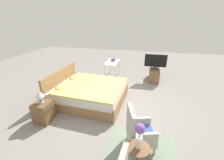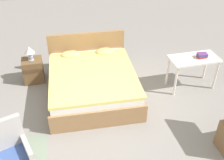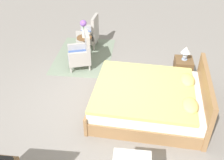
{
  "view_description": "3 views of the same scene",
  "coord_description": "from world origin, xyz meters",
  "px_view_note": "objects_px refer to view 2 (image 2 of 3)",
  "views": [
    {
      "loc": [
        -3.99,
        -0.66,
        2.58
      ],
      "look_at": [
        0.0,
        0.27,
        0.82
      ],
      "focal_mm": 24.0,
      "sensor_mm": 36.0,
      "label": 1
    },
    {
      "loc": [
        -0.66,
        -3.49,
        3.52
      ],
      "look_at": [
        0.25,
        0.25,
        0.83
      ],
      "focal_mm": 42.0,
      "sensor_mm": 36.0,
      "label": 2
    },
    {
      "loc": [
        4.08,
        0.75,
        3.6
      ],
      "look_at": [
        -0.04,
        0.29,
        0.69
      ],
      "focal_mm": 42.0,
      "sensor_mm": 36.0,
      "label": 3
    }
  ],
  "objects_px": {
    "table_lamp": "(29,51)",
    "book_stack": "(202,55)",
    "vanity_desk": "(194,62)",
    "nightstand": "(33,70)",
    "bed": "(92,81)",
    "armchair_by_window_right": "(11,154)"
  },
  "relations": [
    {
      "from": "book_stack",
      "to": "armchair_by_window_right",
      "type": "bearing_deg",
      "value": -160.01
    },
    {
      "from": "table_lamp",
      "to": "book_stack",
      "type": "height_order",
      "value": "table_lamp"
    },
    {
      "from": "bed",
      "to": "vanity_desk",
      "type": "relative_size",
      "value": 2.17
    },
    {
      "from": "bed",
      "to": "nightstand",
      "type": "height_order",
      "value": "bed"
    },
    {
      "from": "bed",
      "to": "table_lamp",
      "type": "distance_m",
      "value": 1.52
    },
    {
      "from": "nightstand",
      "to": "book_stack",
      "type": "bearing_deg",
      "value": -16.78
    },
    {
      "from": "nightstand",
      "to": "table_lamp",
      "type": "distance_m",
      "value": 0.49
    },
    {
      "from": "vanity_desk",
      "to": "nightstand",
      "type": "bearing_deg",
      "value": 162.77
    },
    {
      "from": "bed",
      "to": "vanity_desk",
      "type": "height_order",
      "value": "bed"
    },
    {
      "from": "armchair_by_window_right",
      "to": "vanity_desk",
      "type": "relative_size",
      "value": 0.88
    },
    {
      "from": "armchair_by_window_right",
      "to": "book_stack",
      "type": "relative_size",
      "value": 4.27
    },
    {
      "from": "table_lamp",
      "to": "book_stack",
      "type": "bearing_deg",
      "value": -16.79
    },
    {
      "from": "armchair_by_window_right",
      "to": "nightstand",
      "type": "distance_m",
      "value": 2.49
    },
    {
      "from": "bed",
      "to": "vanity_desk",
      "type": "bearing_deg",
      "value": -7.48
    },
    {
      "from": "armchair_by_window_right",
      "to": "table_lamp",
      "type": "distance_m",
      "value": 2.52
    },
    {
      "from": "nightstand",
      "to": "table_lamp",
      "type": "bearing_deg",
      "value": 90.0
    },
    {
      "from": "armchair_by_window_right",
      "to": "book_stack",
      "type": "height_order",
      "value": "armchair_by_window_right"
    },
    {
      "from": "armchair_by_window_right",
      "to": "table_lamp",
      "type": "height_order",
      "value": "armchair_by_window_right"
    },
    {
      "from": "armchair_by_window_right",
      "to": "vanity_desk",
      "type": "height_order",
      "value": "armchair_by_window_right"
    },
    {
      "from": "bed",
      "to": "armchair_by_window_right",
      "type": "bearing_deg",
      "value": -131.79
    },
    {
      "from": "vanity_desk",
      "to": "book_stack",
      "type": "distance_m",
      "value": 0.22
    },
    {
      "from": "bed",
      "to": "book_stack",
      "type": "xyz_separation_m",
      "value": [
        2.33,
        -0.3,
        0.48
      ]
    }
  ]
}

